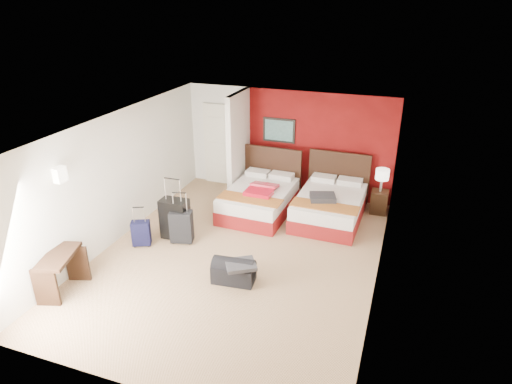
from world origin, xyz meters
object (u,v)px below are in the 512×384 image
at_px(nightstand, 379,202).
at_px(table_lamp, 382,180).
at_px(duffel_bag, 234,272).
at_px(desk, 62,274).
at_px(bed_left, 259,201).
at_px(suitcase_charcoal, 182,228).
at_px(bed_right, 329,208).
at_px(red_suitcase_open, 262,189).
at_px(suitcase_black, 175,220).
at_px(suitcase_navy, 141,234).

xyz_separation_m(nightstand, table_lamp, (0.00, 0.00, 0.52)).
bearing_deg(duffel_bag, desk, -159.90).
bearing_deg(bed_left, table_lamp, 21.72).
height_order(bed_left, duffel_bag, bed_left).
relative_size(nightstand, suitcase_charcoal, 0.81).
bearing_deg(bed_left, bed_right, 8.61).
bearing_deg(desk, red_suitcase_open, 43.01).
bearing_deg(red_suitcase_open, bed_left, 135.86).
relative_size(bed_left, table_lamp, 3.68).
distance_m(bed_left, duffel_bag, 2.66).
relative_size(suitcase_black, desk, 0.94).
xyz_separation_m(bed_right, table_lamp, (0.98, 0.73, 0.48)).
bearing_deg(bed_right, table_lamp, 37.84).
distance_m(bed_right, suitcase_navy, 3.95).
height_order(red_suitcase_open, desk, desk).
height_order(suitcase_navy, duffel_bag, suitcase_navy).
xyz_separation_m(red_suitcase_open, table_lamp, (2.42, 1.01, 0.15)).
relative_size(suitcase_black, suitcase_charcoal, 1.28).
bearing_deg(suitcase_black, red_suitcase_open, 48.58).
height_order(red_suitcase_open, suitcase_navy, red_suitcase_open).
bearing_deg(bed_right, red_suitcase_open, -167.72).
xyz_separation_m(nightstand, suitcase_black, (-3.70, -2.54, 0.15)).
height_order(suitcase_charcoal, desk, desk).
height_order(red_suitcase_open, suitcase_black, suitcase_black).
height_order(table_lamp, desk, table_lamp).
height_order(bed_right, suitcase_black, suitcase_black).
relative_size(nightstand, duffel_bag, 0.72).
bearing_deg(desk, suitcase_navy, 60.77).
relative_size(bed_right, table_lamp, 3.70).
relative_size(red_suitcase_open, nightstand, 1.55).
xyz_separation_m(suitcase_black, duffel_bag, (1.65, -0.99, -0.22)).
xyz_separation_m(table_lamp, suitcase_navy, (-4.19, -3.02, -0.53)).
bearing_deg(desk, bed_right, 31.10).
height_order(table_lamp, suitcase_black, table_lamp).
height_order(nightstand, table_lamp, table_lamp).
relative_size(red_suitcase_open, suitcase_navy, 1.65).
bearing_deg(suitcase_black, nightstand, 33.01).
relative_size(bed_left, duffel_bag, 2.68).
bearing_deg(suitcase_black, bed_right, 32.20).
bearing_deg(red_suitcase_open, suitcase_charcoal, -123.04).
height_order(bed_right, table_lamp, table_lamp).
relative_size(bed_right, desk, 2.24).
bearing_deg(suitcase_black, duffel_bag, -32.31).
bearing_deg(table_lamp, bed_right, -143.43).
distance_m(bed_left, desk, 4.34).
xyz_separation_m(red_suitcase_open, suitcase_navy, (-1.77, -2.01, -0.38)).
distance_m(bed_right, desk, 5.37).
distance_m(suitcase_charcoal, suitcase_navy, 0.78).
xyz_separation_m(red_suitcase_open, desk, (-2.14, -3.72, -0.27)).
relative_size(suitcase_black, suitcase_navy, 1.67).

